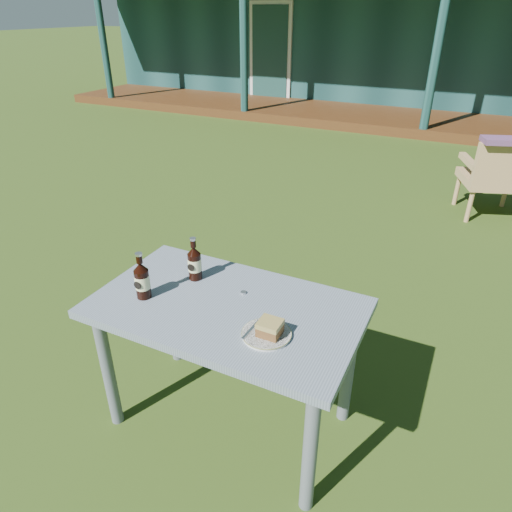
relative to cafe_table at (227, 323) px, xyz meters
The scene contains 10 objects.
ground 1.72m from the cafe_table, 90.00° to the left, with size 80.00×80.00×0.00m, color #334916.
pavilion 11.03m from the cafe_table, 90.00° to the left, with size 15.80×8.30×3.45m.
cafe_table is the anchor object (origin of this frame).
plate 0.30m from the cafe_table, 25.17° to the right, with size 0.20×0.20×0.01m.
cake_slice 0.33m from the cafe_table, 24.09° to the right, with size 0.09×0.09×0.06m.
fork 0.26m from the cafe_table, 34.38° to the right, with size 0.01×0.14×0.00m, color silver.
cola_bottle_near 0.34m from the cafe_table, 152.35° to the left, with size 0.07×0.07×0.22m.
cola_bottle_far 0.43m from the cafe_table, 163.05° to the right, with size 0.07×0.07×0.23m.
bottle_cap 0.16m from the cafe_table, 77.22° to the left, with size 0.03×0.03×0.01m, color silver.
armchair_left 3.61m from the cafe_table, 72.44° to the left, with size 0.74×0.72×0.79m.
Camera 1 is at (0.86, -3.05, 1.89)m, focal length 32.00 mm.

